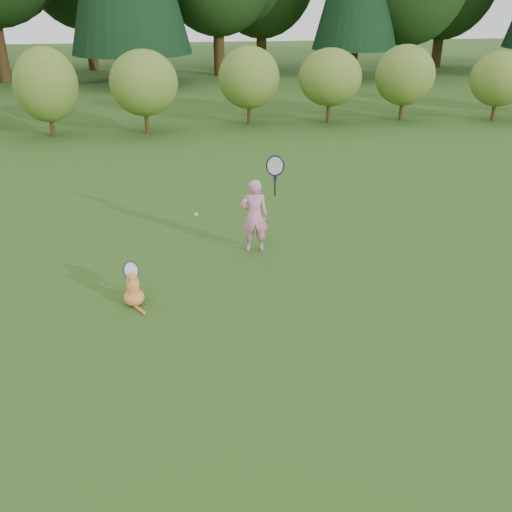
{
  "coord_description": "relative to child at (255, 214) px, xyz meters",
  "views": [
    {
      "loc": [
        -0.94,
        -6.76,
        4.25
      ],
      "look_at": [
        0.2,
        0.8,
        0.7
      ],
      "focal_mm": 40.0,
      "sensor_mm": 36.0,
      "label": 1
    }
  ],
  "objects": [
    {
      "name": "ground",
      "position": [
        -0.44,
        -2.54,
        -0.7
      ],
      "size": [
        100.0,
        100.0,
        0.0
      ],
      "primitive_type": "plane",
      "color": "#1D4914",
      "rests_on": "ground"
    },
    {
      "name": "shrub_row",
      "position": [
        -0.44,
        10.46,
        0.7
      ],
      "size": [
        28.0,
        3.0,
        2.8
      ],
      "primitive_type": null,
      "color": "#556C21",
      "rests_on": "ground"
    },
    {
      "name": "tennis_ball",
      "position": [
        -1.06,
        -0.67,
        0.3
      ],
      "size": [
        0.06,
        0.06,
        0.06
      ],
      "color": "#AFCE18",
      "rests_on": "ground"
    },
    {
      "name": "cat",
      "position": [
        -2.08,
        -1.64,
        -0.43
      ],
      "size": [
        0.4,
        0.77,
        0.7
      ],
      "rotation": [
        0.0,
        0.0,
        0.1
      ],
      "color": "#C67026",
      "rests_on": "ground"
    },
    {
      "name": "child",
      "position": [
        0.0,
        0.0,
        0.0
      ],
      "size": [
        0.74,
        0.4,
        1.99
      ],
      "rotation": [
        0.0,
        0.0,
        3.07
      ],
      "color": "pink",
      "rests_on": "ground"
    }
  ]
}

